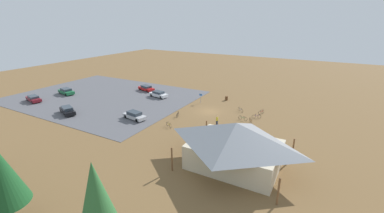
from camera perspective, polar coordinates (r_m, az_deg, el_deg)
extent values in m
plane|color=brown|center=(49.10, 3.88, -1.14)|extent=(160.00, 160.00, 0.00)
cube|color=#56565B|center=(61.99, -19.25, 2.18)|extent=(39.89, 30.91, 0.05)
cube|color=beige|center=(31.44, 9.63, -10.63)|extent=(10.37, 7.57, 3.04)
pyramid|color=gray|center=(30.15, 9.93, -5.97)|extent=(12.38, 9.57, 2.61)
cylinder|color=brown|center=(34.44, 21.92, -9.07)|extent=(0.20, 0.20, 3.04)
cylinder|color=brown|center=(37.28, 3.27, -5.40)|extent=(0.20, 0.20, 3.04)
cylinder|color=brown|center=(26.52, 18.99, -17.77)|extent=(0.20, 0.20, 3.04)
cylinder|color=brown|center=(30.12, -4.58, -11.84)|extent=(0.20, 0.20, 3.04)
cylinder|color=brown|center=(56.24, 7.83, 1.87)|extent=(0.60, 0.60, 0.90)
cylinder|color=#99999E|center=(53.49, 1.98, 1.86)|extent=(0.08, 0.08, 2.20)
cube|color=#1959B2|center=(53.26, 1.98, 2.69)|extent=(0.56, 0.04, 0.40)
cone|color=#194C23|center=(26.01, -37.48, -12.04)|extent=(3.61, 3.61, 5.58)
cone|color=#2D6633|center=(20.00, -20.92, -18.71)|extent=(3.10, 3.10, 5.76)
torus|color=black|center=(49.01, 15.08, -1.39)|extent=(0.32, 0.65, 0.69)
torus|color=black|center=(49.76, 15.79, -1.14)|extent=(0.32, 0.65, 0.69)
cylinder|color=red|center=(49.35, 15.45, -1.14)|extent=(0.40, 0.85, 0.04)
cylinder|color=red|center=(49.19, 15.33, -1.10)|extent=(0.04, 0.04, 0.38)
cube|color=black|center=(49.12, 15.35, -0.89)|extent=(0.15, 0.22, 0.05)
cylinder|color=red|center=(49.61, 15.75, -0.92)|extent=(0.04, 0.04, 0.45)
cylinder|color=black|center=(49.54, 15.77, -0.68)|extent=(0.45, 0.23, 0.03)
torus|color=black|center=(42.60, -5.64, -3.94)|extent=(0.63, 0.37, 0.70)
torus|color=black|center=(41.72, -4.96, -4.44)|extent=(0.63, 0.37, 0.70)
cylinder|color=yellow|center=(42.11, -5.31, -4.04)|extent=(0.89, 0.50, 0.04)
cylinder|color=yellow|center=(42.23, -5.43, -3.82)|extent=(0.04, 0.04, 0.45)
cube|color=black|center=(42.14, -5.44, -3.54)|extent=(0.21, 0.17, 0.05)
cylinder|color=yellow|center=(41.72, -5.04, -4.11)|extent=(0.04, 0.04, 0.45)
cylinder|color=black|center=(41.63, -5.04, -3.82)|extent=(0.26, 0.44, 0.03)
torus|color=black|center=(49.34, 11.26, -0.96)|extent=(0.56, 0.43, 0.66)
torus|color=black|center=(50.07, 10.63, -0.62)|extent=(0.56, 0.43, 0.66)
cylinder|color=#B7B7BC|center=(49.66, 10.95, -0.67)|extent=(0.73, 0.56, 0.04)
cylinder|color=#B7B7BC|center=(49.50, 11.07, -0.63)|extent=(0.04, 0.04, 0.41)
cube|color=black|center=(49.43, 11.09, -0.40)|extent=(0.21, 0.18, 0.05)
cylinder|color=#B7B7BC|center=(49.91, 10.71, -0.40)|extent=(0.04, 0.04, 0.48)
cylinder|color=black|center=(49.83, 10.73, -0.14)|extent=(0.31, 0.40, 0.03)
torus|color=black|center=(45.36, 12.06, -2.80)|extent=(0.72, 0.19, 0.73)
torus|color=black|center=(45.85, 10.87, -2.47)|extent=(0.72, 0.19, 0.73)
cylinder|color=#1E7F38|center=(45.56, 11.47, -2.49)|extent=(0.99, 0.25, 0.04)
cylinder|color=#1E7F38|center=(45.45, 11.69, -2.47)|extent=(0.04, 0.04, 0.37)
cube|color=black|center=(45.38, 11.71, -2.26)|extent=(0.21, 0.12, 0.05)
cylinder|color=#1E7F38|center=(45.72, 11.01, -2.25)|extent=(0.04, 0.04, 0.43)
cylinder|color=black|center=(45.65, 11.02, -2.00)|extent=(0.13, 0.48, 0.03)
torus|color=black|center=(46.95, 13.84, -2.20)|extent=(0.63, 0.34, 0.68)
torus|color=black|center=(47.15, 14.99, -2.21)|extent=(0.63, 0.34, 0.68)
cylinder|color=#722D9E|center=(47.01, 14.43, -2.08)|extent=(0.81, 0.42, 0.04)
cylinder|color=#722D9E|center=(46.93, 14.23, -1.95)|extent=(0.04, 0.04, 0.44)
cube|color=black|center=(46.86, 14.25, -1.70)|extent=(0.21, 0.16, 0.05)
cylinder|color=#722D9E|center=(47.04, 14.90, -1.94)|extent=(0.04, 0.04, 0.48)
cylinder|color=black|center=(46.96, 14.92, -1.67)|extent=(0.24, 0.45, 0.03)
torus|color=black|center=(45.82, -3.45, -2.14)|extent=(0.28, 0.73, 0.76)
torus|color=black|center=(46.69, -3.17, -1.72)|extent=(0.28, 0.73, 0.76)
cylinder|color=black|center=(46.21, -3.31, -1.78)|extent=(0.31, 0.85, 0.04)
cylinder|color=black|center=(46.02, -3.37, -1.74)|extent=(0.04, 0.04, 0.46)
cube|color=black|center=(45.94, -3.37, -1.47)|extent=(0.14, 0.22, 0.05)
cylinder|color=black|center=(46.51, -3.20, -1.45)|extent=(0.04, 0.04, 0.53)
cylinder|color=black|center=(46.42, -3.21, -1.15)|extent=(0.47, 0.18, 0.03)
torus|color=black|center=(44.21, 13.33, -3.50)|extent=(0.38, 0.64, 0.71)
torus|color=black|center=(45.16, 13.03, -2.98)|extent=(0.38, 0.64, 0.71)
cylinder|color=orange|center=(44.64, 13.19, -3.10)|extent=(0.51, 0.87, 0.04)
cylinder|color=orange|center=(44.44, 13.25, -3.10)|extent=(0.04, 0.04, 0.40)
cube|color=black|center=(44.36, 13.27, -2.86)|extent=(0.17, 0.21, 0.05)
cylinder|color=orange|center=(44.98, 13.08, -2.78)|extent=(0.04, 0.04, 0.43)
cylinder|color=black|center=(44.90, 13.10, -2.52)|extent=(0.43, 0.26, 0.03)
cube|color=#1E6B3D|center=(67.21, -26.63, 2.99)|extent=(4.94, 2.72, 0.68)
cube|color=#2D3842|center=(67.07, -26.71, 3.48)|extent=(2.88, 2.11, 0.52)
cylinder|color=black|center=(68.39, -27.78, 2.85)|extent=(0.67, 0.34, 0.64)
cylinder|color=black|center=(69.00, -26.54, 3.18)|extent=(0.67, 0.34, 0.64)
cylinder|color=black|center=(65.55, -26.67, 2.40)|extent=(0.67, 0.34, 0.64)
cylinder|color=black|center=(66.18, -25.38, 2.73)|extent=(0.67, 0.34, 0.64)
cube|color=white|center=(58.37, -7.63, 2.68)|extent=(4.71, 2.46, 0.66)
cube|color=#2D3842|center=(58.21, -7.65, 3.22)|extent=(2.73, 1.93, 0.49)
cylinder|color=black|center=(59.01, -9.18, 2.55)|extent=(0.67, 0.32, 0.64)
cylinder|color=black|center=(60.00, -8.12, 2.88)|extent=(0.67, 0.32, 0.64)
cylinder|color=black|center=(56.88, -7.09, 2.02)|extent=(0.67, 0.32, 0.64)
cylinder|color=black|center=(57.90, -6.02, 2.37)|extent=(0.67, 0.32, 0.64)
cube|color=black|center=(53.09, -26.42, -0.91)|extent=(5.02, 3.37, 0.64)
cube|color=#2D3842|center=(52.91, -26.51, -0.32)|extent=(3.02, 2.41, 0.52)
cylinder|color=black|center=(54.51, -27.58, -0.85)|extent=(0.68, 0.44, 0.64)
cylinder|color=black|center=(54.80, -26.03, -0.51)|extent=(0.68, 0.44, 0.64)
cylinder|color=black|center=(51.53, -26.77, -1.81)|extent=(0.68, 0.44, 0.64)
cylinder|color=black|center=(51.83, -25.13, -1.44)|extent=(0.68, 0.44, 0.64)
cube|color=red|center=(64.24, -10.34, 4.03)|extent=(4.89, 2.95, 0.58)
cube|color=#2D3842|center=(64.11, -10.37, 4.49)|extent=(2.89, 2.21, 0.49)
cylinder|color=black|center=(65.10, -11.70, 3.97)|extent=(0.68, 0.38, 0.64)
cylinder|color=black|center=(65.96, -10.57, 4.24)|extent=(0.68, 0.38, 0.64)
cylinder|color=black|center=(62.62, -10.08, 3.47)|extent=(0.68, 0.38, 0.64)
cylinder|color=black|center=(63.52, -8.92, 3.76)|extent=(0.68, 0.38, 0.64)
cube|color=maroon|center=(64.72, -32.28, 1.44)|extent=(4.88, 2.74, 0.61)
cube|color=#2D3842|center=(64.59, -32.36, 1.89)|extent=(2.86, 2.09, 0.46)
cylinder|color=black|center=(66.04, -33.29, 1.37)|extent=(0.67, 0.35, 0.64)
cylinder|color=black|center=(66.43, -32.02, 1.69)|extent=(0.67, 0.35, 0.64)
cylinder|color=black|center=(63.12, -32.49, 0.82)|extent=(0.67, 0.35, 0.64)
cylinder|color=black|center=(63.52, -31.17, 1.16)|extent=(0.67, 0.35, 0.64)
cube|color=#BCBCC1|center=(46.26, -12.92, -2.15)|extent=(4.79, 2.48, 0.59)
cube|color=#2D3842|center=(46.06, -12.98, -1.48)|extent=(2.78, 1.94, 0.57)
cylinder|color=black|center=(47.07, -14.82, -2.19)|extent=(0.67, 0.32, 0.64)
cylinder|color=black|center=(47.92, -13.38, -1.68)|extent=(0.67, 0.32, 0.64)
cylinder|color=black|center=(44.76, -12.40, -3.12)|extent=(0.67, 0.32, 0.64)
cylinder|color=black|center=(45.65, -10.93, -2.56)|extent=(0.67, 0.32, 0.64)
cube|color=#2D3347|center=(42.52, 5.67, -3.80)|extent=(0.25, 0.33, 0.95)
cylinder|color=yellow|center=(42.22, 5.71, -2.81)|extent=(0.36, 0.36, 0.64)
sphere|color=tan|center=(42.06, 5.73, -2.26)|extent=(0.24, 0.24, 0.24)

